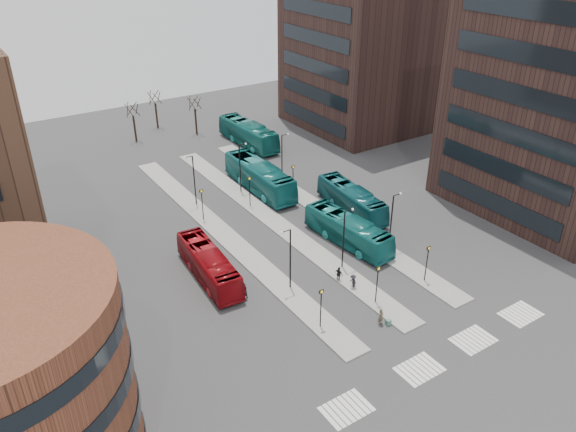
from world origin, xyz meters
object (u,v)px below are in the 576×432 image
suitcase (388,322)px  teal_bus_a (348,230)px  teal_bus_c (352,199)px  commuter_c (353,282)px  teal_bus_b (260,177)px  commuter_b (339,274)px  teal_bus_d (248,134)px  traveller (381,317)px  red_bus (209,264)px  commuter_a (244,291)px

suitcase → teal_bus_a: (5.41, 12.19, 1.27)m
teal_bus_c → commuter_c: teal_bus_c is taller
suitcase → teal_bus_b: size_ratio=0.04×
commuter_c → commuter_b: bearing=-157.2°
teal_bus_d → traveller: teal_bus_d is taller
red_bus → commuter_c: (10.14, -8.74, -0.75)m
commuter_b → red_bus: bearing=40.7°
traveller → teal_bus_a: bearing=45.2°
commuter_a → teal_bus_b: bearing=-128.6°
traveller → teal_bus_d: bearing=56.7°
teal_bus_c → traveller: bearing=-117.2°
commuter_b → commuter_c: (0.33, -1.65, -0.02)m
teal_bus_b → traveller: teal_bus_b is taller
commuter_a → teal_bus_c: bearing=-161.3°
commuter_c → commuter_a: bearing=-102.8°
teal_bus_a → commuter_a: 13.92m
commuter_a → commuter_b: bearing=160.2°
red_bus → teal_bus_d: (20.21, 27.94, 0.25)m
teal_bus_b → commuter_a: 22.36m
suitcase → red_bus: (-9.36, 14.38, 1.23)m
commuter_b → commuter_c: size_ratio=1.03×
suitcase → teal_bus_b: 28.55m
teal_bus_c → traveller: (-10.70, -17.10, -0.73)m
red_bus → commuter_a: 4.80m
teal_bus_a → teal_bus_c: 7.17m
commuter_c → teal_bus_b: bearing=-177.4°
teal_bus_b → commuter_b: bearing=-99.8°
teal_bus_a → teal_bus_b: 16.02m
teal_bus_a → commuter_c: 8.06m
commuter_c → teal_bus_a: bearing=156.4°
teal_bus_d → suitcase: bearing=-106.5°
teal_bus_d → commuter_a: (-19.13, -32.57, -0.92)m
teal_bus_d → red_bus: bearing=-128.0°
teal_bus_b → teal_bus_d: bearing=66.1°
suitcase → commuter_c: (0.78, 5.64, 0.48)m
suitcase → commuter_b: commuter_b is taller
commuter_b → suitcase: bearing=163.0°
teal_bus_c → commuter_a: bearing=-152.4°
traveller → commuter_b: size_ratio=1.05×
commuter_b → traveller: bearing=158.7°
traveller → commuter_b: traveller is taller
red_bus → commuter_b: size_ratio=7.03×
teal_bus_a → teal_bus_b: teal_bus_b is taller
red_bus → teal_bus_c: 19.81m
red_bus → teal_bus_a: 14.93m
commuter_a → teal_bus_d: bearing=-124.6°
teal_bus_a → teal_bus_d: size_ratio=0.88×
teal_bus_c → commuter_a: size_ratio=6.70×
teal_bus_b → commuter_c: bearing=-98.3°
red_bus → teal_bus_c: size_ratio=0.97×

